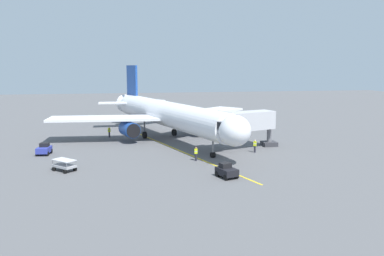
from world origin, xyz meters
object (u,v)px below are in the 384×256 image
Objects in this scene: baggage_cart_portside at (220,120)px; tug_starboard_side at (227,171)px; ground_crew_marshaller at (255,146)px; jet_bridge at (237,123)px; ground_crew_wing_walker at (109,132)px; tug_rear_apron at (44,149)px; baggage_cart_near_nose at (64,165)px; airplane at (167,114)px; ground_crew_loader at (196,154)px.

tug_starboard_side is at bearing 76.53° from baggage_cart_portside.
ground_crew_marshaller is 26.60m from baggage_cart_portside.
jet_bridge is 6.66× the size of ground_crew_wing_walker.
tug_rear_apron is at bearing -3.57° from jet_bridge.
tug_starboard_side reaches higher than baggage_cart_near_nose.
airplane is at bearing -156.06° from tug_rear_apron.
airplane is at bearing -128.95° from baggage_cart_near_nose.
tug_starboard_side is (6.90, 10.91, -0.18)m from ground_crew_marshaller.
ground_crew_marshaller is 1.00× the size of ground_crew_wing_walker.
baggage_cart_near_nose is 1.15× the size of tug_rear_apron.
jet_bridge is at bearing 133.35° from airplane.
baggage_cart_near_nose is at bearing 77.73° from ground_crew_wing_walker.
airplane is at bearing -47.04° from ground_crew_marshaller.
tug_starboard_side is at bearing 115.52° from ground_crew_wing_walker.
ground_crew_loader is at bearing 20.31° from ground_crew_marshaller.
ground_crew_loader is at bearing -77.64° from tug_starboard_side.
ground_crew_marshaller is (-10.43, 11.20, -3.12)m from airplane.
tug_starboard_side is 1.08× the size of tug_rear_apron.
baggage_cart_portside is 1.05× the size of tug_starboard_side.
airplane is 10.13m from ground_crew_wing_walker.
baggage_cart_portside is at bearing -129.20° from airplane.
ground_crew_marshaller is 12.91m from tug_starboard_side.
ground_crew_wing_walker reaches higher than baggage_cart_portside.
jet_bridge is 21.87m from ground_crew_wing_walker.
airplane is 23.00× the size of ground_crew_marshaller.
tug_starboard_side is (-16.78, 5.72, 0.05)m from baggage_cart_near_nose.
airplane is 23.00× the size of ground_crew_wing_walker.
ground_crew_wing_walker is 1.00× the size of ground_crew_loader.
tug_starboard_side is 25.11m from tug_rear_apron.
ground_crew_wing_walker is at bearing -125.38° from tug_rear_apron.
tug_starboard_side is at bearing 102.36° from ground_crew_loader.
jet_bridge reaches higher than baggage_cart_portside.
airplane is 14.83m from ground_crew_loader.
tug_rear_apron reaches higher than baggage_cart_portside.
tug_rear_apron is at bearing 54.62° from ground_crew_wing_walker.
ground_crew_wing_walker is at bearing -23.36° from airplane.
ground_crew_marshaller is 0.69× the size of tug_rear_apron.
tug_starboard_side is (-12.38, 25.93, -0.18)m from ground_crew_wing_walker.
ground_crew_marshaller reaches higher than baggage_cart_near_nose.
ground_crew_wing_walker is at bearing -36.52° from jet_bridge.
ground_crew_loader is 15.22m from baggage_cart_near_nose.
ground_crew_marshaller is (-1.85, 2.12, -2.88)m from jet_bridge.
ground_crew_marshaller reaches higher than tug_starboard_side.
jet_bridge is at bearing -161.50° from baggage_cart_near_nose.
baggage_cart_portside is (-21.34, -11.50, -0.23)m from ground_crew_wing_walker.
airplane is at bearing 50.80° from baggage_cart_portside.
jet_bridge is 4.62× the size of tug_rear_apron.
jet_bridge is 6.66× the size of ground_crew_loader.
ground_crew_wing_walker is at bearing -37.92° from ground_crew_marshaller.
ground_crew_marshaller is 0.60× the size of baggage_cart_near_nose.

